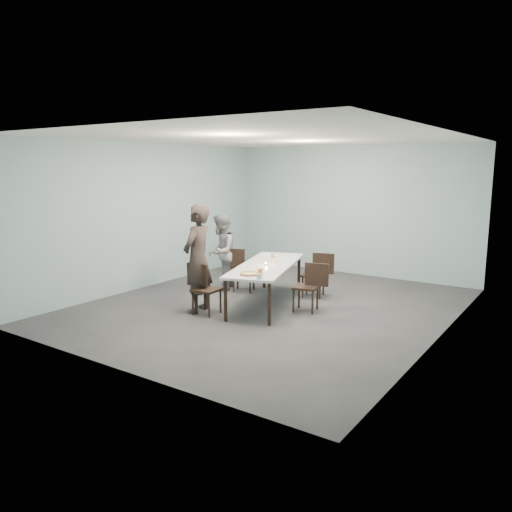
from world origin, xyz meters
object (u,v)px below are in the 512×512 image
Objects in this scene: table at (266,267)px; chair_far_left at (240,267)px; side_plate at (264,272)px; pizza at (250,274)px; diner_near at (198,258)px; chair_near_left at (203,285)px; chair_near_right at (310,284)px; water_tumbler at (259,277)px; amber_tumbler at (272,256)px; beer_glass at (260,273)px; diner_far at (221,252)px; tealight at (266,264)px; chair_far_right at (318,272)px.

chair_far_left is (-0.98, 0.52, -0.19)m from table.
pizza is at bearing -100.20° from side_plate.
side_plate is at bearing 102.67° from diner_near.
chair_near_right is (1.48, 1.15, 0.00)m from chair_near_left.
table is 30.57× the size of water_tumbler.
chair_far_left is at bearing 140.01° from side_plate.
chair_far_left reaches higher than amber_tumbler.
beer_glass is 1.79m from amber_tumbler.
diner_far is 10.49× the size of beer_glass.
chair_near_right is at bearing 8.57° from tealight.
chair_near_left is 2.56× the size of pizza.
pizza is 0.27m from beer_glass.
chair_far_left is 15.54× the size of tealight.
chair_near_left is at bearing 3.82° from diner_far.
table is 1.75× the size of diner_far.
beer_glass is 1.03m from tealight.
chair_near_left and chair_near_right have the same top height.
chair_near_right is 9.67× the size of water_tumbler.
side_plate is (-0.56, -0.61, 0.25)m from chair_near_right.
chair_far_left is at bearing 134.82° from beer_glass.
amber_tumbler is (-1.15, 0.58, 0.29)m from chair_near_right.
chair_far_right is at bearing 66.43° from tealight.
tealight is at bearing 51.25° from chair_far_right.
amber_tumbler is at bearing 108.93° from pizza.
diner_far is 2.47m from water_tumbler.
water_tumbler reaches higher than side_plate.
beer_glass is (0.26, -0.07, 0.06)m from pizza.
side_plate is at bearing 36.37° from diner_far.
side_plate is 2.25× the size of amber_tumbler.
table is 1.43m from diner_far.
diner_far is at bearing -169.68° from amber_tumbler.
chair_near_right is 2.01m from diner_near.
beer_glass is (1.90, -1.41, 0.04)m from diner_far.
diner_near is 1.26m from tealight.
water_tumbler reaches higher than tealight.
beer_glass is (1.27, 0.06, -0.12)m from diner_near.
chair_near_right and chair_far_right have the same top height.
chair_far_right is 1.23m from tealight.
table is 0.14m from tealight.
table is at bearing 106.34° from pizza.
side_plate is 3.21× the size of tealight.
pizza is at bearing 44.02° from chair_near_right.
chair_near_left is 1.00× the size of chair_far_left.
water_tumbler is (1.56, -1.63, 0.29)m from chair_far_left.
amber_tumbler is at bearing 116.37° from side_plate.
diner_far reaches higher than chair_far_right.
chair_far_left is 1.94m from pizza.
diner_far is (-1.37, 0.40, 0.09)m from table.
chair_far_left is 0.50m from diner_far.
diner_near is 1.32m from water_tumbler.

